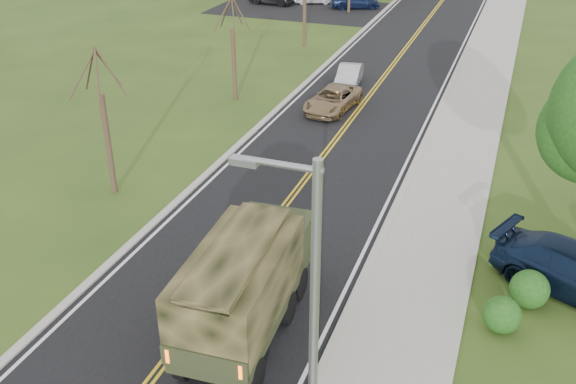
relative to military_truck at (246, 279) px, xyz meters
The scene contains 12 objects.
road 36.17m from the military_truck, 92.56° to the left, with size 8.00×120.00×0.01m, color black.
curb_right 36.22m from the military_truck, 85.98° to the left, with size 0.30×120.00×0.12m, color #9E998E.
sidewalk_right 36.39m from the military_truck, 83.22° to the left, with size 3.20×120.00×0.10m, color #9E998E.
curb_left 36.59m from the military_truck, 99.07° to the left, with size 0.30×120.00×0.10m, color #9E998E.
street_light 6.08m from the military_truck, 53.30° to the right, with size 1.65×0.22×8.00m.
bare_tree_a 10.58m from the military_truck, 144.74° to the left, with size 1.93×2.26×6.08m.
bare_tree_b 20.05m from the military_truck, 115.46° to the left, with size 1.83×2.14×5.73m.
bare_tree_c 31.31m from the military_truck, 105.98° to the left, with size 2.04×2.39×6.42m.
military_truck is the anchor object (origin of this frame).
suv_champagne 18.62m from the military_truck, 99.10° to the left, with size 2.03×4.39×1.22m, color #917652.
sedan_silver 22.88m from the military_truck, 98.10° to the left, with size 1.29×3.70×1.22m, color #BABBBF.
lot_car_navy 44.68m from the military_truck, 100.98° to the left, with size 1.80×4.44×1.29m, color #101B3C.
Camera 1 is at (7.78, -9.44, 12.35)m, focal length 40.00 mm.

